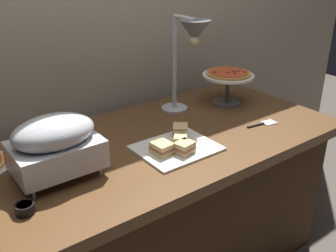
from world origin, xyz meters
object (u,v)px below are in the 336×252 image
object	(u,v)px
chafing_dish	(55,143)
sauce_cup_near	(25,208)
heat_lamp	(191,41)
sandwich_platter	(176,145)
serving_spatula	(263,124)
pizza_plate_center	(228,78)

from	to	relation	value
chafing_dish	sauce_cup_near	xyz separation A→B (m)	(-0.18, -0.15, -0.12)
heat_lamp	sandwich_platter	bearing A→B (deg)	-138.24
chafing_dish	heat_lamp	size ratio (longest dim) A/B	0.64
serving_spatula	heat_lamp	bearing A→B (deg)	127.34
heat_lamp	serving_spatula	world-z (taller)	heat_lamp
heat_lamp	pizza_plate_center	distance (m)	0.38
pizza_plate_center	serving_spatula	size ratio (longest dim) A/B	1.64
heat_lamp	sauce_cup_near	bearing A→B (deg)	-162.00
chafing_dish	serving_spatula	xyz separation A→B (m)	(1.00, -0.14, -0.14)
heat_lamp	chafing_dish	bearing A→B (deg)	-168.63
chafing_dish	sandwich_platter	distance (m)	0.52
pizza_plate_center	heat_lamp	bearing A→B (deg)	-175.26
chafing_dish	pizza_plate_center	world-z (taller)	chafing_dish
serving_spatula	sandwich_platter	bearing A→B (deg)	174.21
sauce_cup_near	serving_spatula	distance (m)	1.18
pizza_plate_center	sandwich_platter	world-z (taller)	pizza_plate_center
sauce_cup_near	heat_lamp	bearing A→B (deg)	18.00
chafing_dish	pizza_plate_center	size ratio (longest dim) A/B	1.13
sandwich_platter	serving_spatula	xyz separation A→B (m)	(0.50, -0.05, -0.02)
pizza_plate_center	serving_spatula	distance (m)	0.36
heat_lamp	serving_spatula	bearing A→B (deg)	-52.66
heat_lamp	sauce_cup_near	world-z (taller)	heat_lamp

